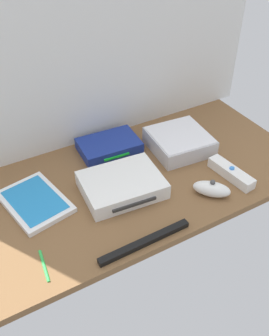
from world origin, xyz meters
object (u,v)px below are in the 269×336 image
remote_nunchuk (212,189)px  sensor_bar (145,242)px  game_case (35,202)px  stylus_pen (44,265)px  mini_computer (179,141)px  remote_wand (231,173)px  game_console (122,185)px  network_router (109,146)px

remote_nunchuk → sensor_bar: remote_nunchuk is taller
game_case → stylus_pen: 20.45cm
mini_computer → remote_nunchuk: bearing=-101.9°
mini_computer → remote_wand: mini_computer is taller
mini_computer → remote_wand: bearing=-75.4°
sensor_bar → game_case: bearing=124.4°
game_console → stylus_pen: (-26.65, -13.09, -1.85)cm
game_console → remote_wand: size_ratio=1.48×
remote_wand → stylus_pen: bearing=177.0°
remote_wand → network_router: bearing=124.3°
mini_computer → sensor_bar: (-28.56, -27.32, -1.94)cm
game_console → remote_nunchuk: 23.85cm
game_case → network_router: 29.61cm
remote_nunchuk → sensor_bar: bearing=150.0°
remote_wand → stylus_pen: (-56.01, -3.10, -1.16)cm
mini_computer → remote_nunchuk: size_ratio=1.79×
game_case → remote_nunchuk: bearing=-36.0°
network_router → remote_nunchuk: (14.75, -31.38, 0.34)cm
game_console → remote_wand: bearing=-13.6°
remote_nunchuk → game_console: bearing=103.5°
network_router → sensor_bar: bearing=-100.3°
network_router → sensor_bar: size_ratio=0.78×
mini_computer → sensor_bar: mini_computer is taller
game_case → remote_nunchuk: size_ratio=2.06×
game_console → network_router: 19.08cm
mini_computer → game_case: size_ratio=0.87×
sensor_bar → remote_wand: bearing=14.0°
game_console → remote_wand: (29.36, -9.99, -0.69)cm
mini_computer → game_case: bearing=-177.9°
game_case → stylus_pen: game_case is taller
game_console → sensor_bar: size_ratio=0.93×
network_router → remote_wand: (24.14, -28.34, -0.19)cm
network_router → sensor_bar: network_router is taller
game_console → sensor_bar: 19.26cm
remote_wand → game_console: bearing=155.1°
game_case → stylus_pen: bearing=-113.8°
mini_computer → network_router: 21.68cm
remote_nunchuk → stylus_pen: size_ratio=1.14×
game_console → remote_nunchuk: size_ratio=2.17×
mini_computer → sensor_bar: bearing=-136.3°
mini_computer → stylus_pen: mini_computer is taller
game_console → mini_computer: (24.53, 8.55, 0.44)cm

